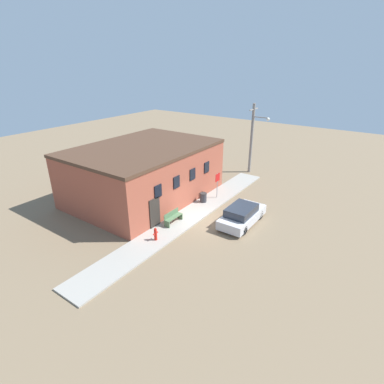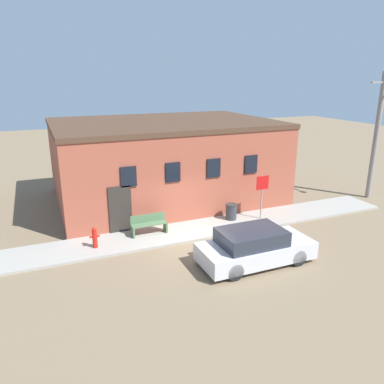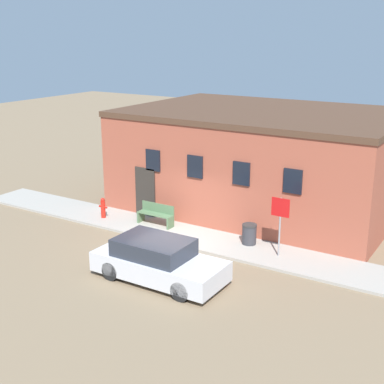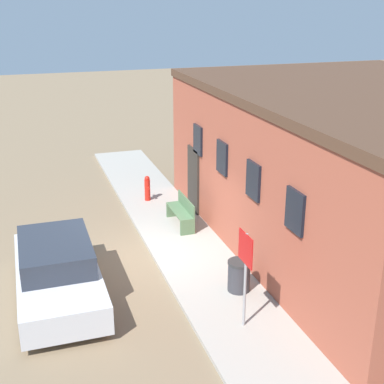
% 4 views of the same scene
% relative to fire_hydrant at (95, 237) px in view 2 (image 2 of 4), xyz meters
% --- Properties ---
extents(ground_plane, '(80.00, 80.00, 0.00)m').
position_rel_fire_hydrant_xyz_m(ground_plane, '(4.11, -0.88, -0.54)').
color(ground_plane, '#7A664C').
extents(sidewalk, '(21.12, 2.13, 0.10)m').
position_rel_fire_hydrant_xyz_m(sidewalk, '(4.11, 0.19, -0.49)').
color(sidewalk, '#9E998E').
rests_on(sidewalk, ground).
extents(brick_building, '(11.82, 8.50, 4.41)m').
position_rel_fire_hydrant_xyz_m(brick_building, '(4.86, 5.44, 1.67)').
color(brick_building, '#9E4C38').
rests_on(brick_building, ground).
extents(fire_hydrant, '(0.41, 0.19, 0.88)m').
position_rel_fire_hydrant_xyz_m(fire_hydrant, '(0.00, 0.00, 0.00)').
color(fire_hydrant, red).
rests_on(fire_hydrant, sidewalk).
extents(stop_sign, '(0.66, 0.06, 2.14)m').
position_rel_fire_hydrant_xyz_m(stop_sign, '(7.96, 0.14, 1.06)').
color(stop_sign, gray).
rests_on(stop_sign, sidewalk).
extents(bench, '(1.57, 0.44, 0.87)m').
position_rel_fire_hydrant_xyz_m(bench, '(2.41, 0.49, -0.00)').
color(bench, '#4C6B47').
rests_on(bench, sidewalk).
extents(trash_bin, '(0.56, 0.56, 0.77)m').
position_rel_fire_hydrant_xyz_m(trash_bin, '(6.58, 0.62, -0.05)').
color(trash_bin, '#333338').
rests_on(trash_bin, sidewalk).
extents(utility_pole, '(1.80, 1.82, 7.00)m').
position_rel_fire_hydrant_xyz_m(utility_pole, '(15.71, 0.71, 3.21)').
color(utility_pole, gray).
rests_on(utility_pole, ground).
extents(parked_car, '(4.32, 1.84, 1.37)m').
position_rel_fire_hydrant_xyz_m(parked_car, '(5.32, -3.47, 0.11)').
color(parked_car, black).
rests_on(parked_car, ground).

